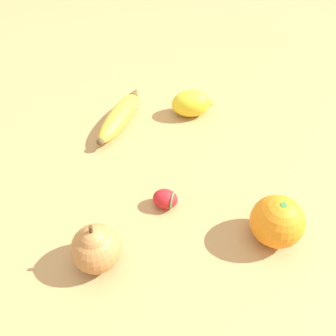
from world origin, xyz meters
TOP-DOWN VIEW (x-y plane):
  - ground_plane at (0.00, 0.00)m, footprint 3.00×3.00m
  - banana at (0.14, 0.13)m, footprint 0.19×0.07m
  - orange at (-0.09, -0.17)m, footprint 0.08×0.08m
  - pear at (-0.17, 0.07)m, footprint 0.07×0.07m
  - strawberry at (-0.06, 0.00)m, footprint 0.03×0.05m
  - lemon at (0.20, -0.01)m, footprint 0.08×0.10m

SIDE VIEW (x-z plane):
  - ground_plane at x=0.00m, z-range 0.00..0.00m
  - strawberry at x=-0.06m, z-range 0.00..0.03m
  - banana at x=0.14m, z-range 0.00..0.04m
  - lemon at x=0.20m, z-range 0.00..0.06m
  - pear at x=-0.17m, z-range -0.01..0.08m
  - orange at x=-0.09m, z-range 0.00..0.08m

